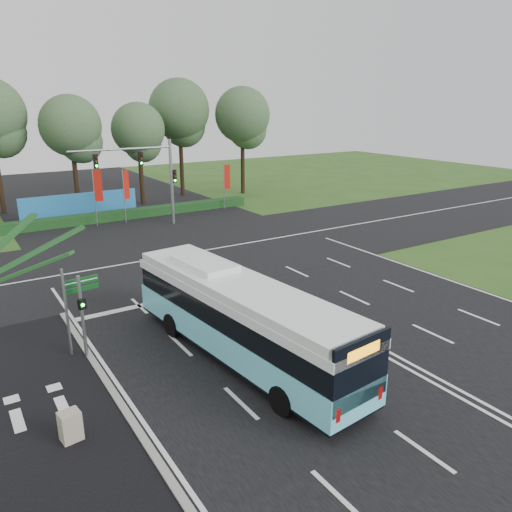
# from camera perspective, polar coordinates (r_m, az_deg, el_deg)

# --- Properties ---
(ground) EXTENTS (120.00, 120.00, 0.00)m
(ground) POSITION_cam_1_polar(r_m,az_deg,el_deg) (24.74, 5.53, -6.42)
(ground) COLOR #2C521B
(ground) RESTS_ON ground
(road_main) EXTENTS (20.00, 120.00, 0.04)m
(road_main) POSITION_cam_1_polar(r_m,az_deg,el_deg) (24.73, 5.53, -6.38)
(road_main) COLOR black
(road_main) RESTS_ON ground
(road_cross) EXTENTS (120.00, 14.00, 0.05)m
(road_cross) POSITION_cam_1_polar(r_m,az_deg,el_deg) (34.37, -6.80, 0.45)
(road_cross) COLOR black
(road_cross) RESTS_ON ground
(bike_path) EXTENTS (5.00, 18.00, 0.06)m
(bike_path) POSITION_cam_1_polar(r_m,az_deg,el_deg) (17.83, -22.79, -17.92)
(bike_path) COLOR black
(bike_path) RESTS_ON ground
(kerb_strip) EXTENTS (0.25, 18.00, 0.12)m
(kerb_strip) POSITION_cam_1_polar(r_m,az_deg,el_deg) (18.18, -15.09, -16.20)
(kerb_strip) COLOR gray
(kerb_strip) RESTS_ON ground
(city_bus) EXTENTS (3.76, 12.43, 3.51)m
(city_bus) POSITION_cam_1_polar(r_m,az_deg,el_deg) (19.72, -1.75, -7.11)
(city_bus) COLOR #67DBEF
(city_bus) RESTS_ON ground
(pedestrian_signal) EXTENTS (0.33, 0.42, 3.51)m
(pedestrian_signal) POSITION_cam_1_polar(r_m,az_deg,el_deg) (20.79, -19.21, -6.35)
(pedestrian_signal) COLOR gray
(pedestrian_signal) RESTS_ON ground
(street_sign) EXTENTS (1.45, 0.25, 3.73)m
(street_sign) POSITION_cam_1_polar(r_m,az_deg,el_deg) (21.15, -20.12, -4.72)
(street_sign) COLOR gray
(street_sign) RESTS_ON ground
(utility_cabinet) EXTENTS (0.67, 0.58, 1.01)m
(utility_cabinet) POSITION_cam_1_polar(r_m,az_deg,el_deg) (16.89, -20.44, -17.82)
(utility_cabinet) COLOR #A89B87
(utility_cabinet) RESTS_ON ground
(banner_flag_left) EXTENTS (0.65, 0.33, 4.77)m
(banner_flag_left) POSITION_cam_1_polar(r_m,az_deg,el_deg) (42.54, -17.71, 7.28)
(banner_flag_left) COLOR gray
(banner_flag_left) RESTS_ON ground
(banner_flag_mid) EXTENTS (0.62, 0.32, 4.56)m
(banner_flag_mid) POSITION_cam_1_polar(r_m,az_deg,el_deg) (43.33, -14.67, 7.52)
(banner_flag_mid) COLOR gray
(banner_flag_mid) RESTS_ON ground
(banner_flag_right) EXTENTS (0.63, 0.15, 4.28)m
(banner_flag_right) POSITION_cam_1_polar(r_m,az_deg,el_deg) (47.78, -3.41, 8.71)
(banner_flag_right) COLOR gray
(banner_flag_right) RESTS_ON ground
(traffic_light_gantry) EXTENTS (8.41, 0.28, 7.00)m
(traffic_light_gantry) POSITION_cam_1_polar(r_m,az_deg,el_deg) (41.17, -12.02, 9.60)
(traffic_light_gantry) COLOR gray
(traffic_light_gantry) RESTS_ON ground
(hedge) EXTENTS (22.00, 1.20, 0.80)m
(hedge) POSITION_cam_1_polar(r_m,az_deg,el_deg) (45.54, -13.74, 4.74)
(hedge) COLOR #133516
(hedge) RESTS_ON ground
(blue_hoarding) EXTENTS (10.00, 0.30, 2.20)m
(blue_hoarding) POSITION_cam_1_polar(r_m,az_deg,el_deg) (46.71, -19.46, 5.44)
(blue_hoarding) COLOR #2173B7
(blue_hoarding) RESTS_ON ground
(eucalyptus_row) EXTENTS (41.07, 8.73, 12.40)m
(eucalyptus_row) POSITION_cam_1_polar(r_m,az_deg,el_deg) (50.22, -21.08, 14.64)
(eucalyptus_row) COLOR black
(eucalyptus_row) RESTS_ON ground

